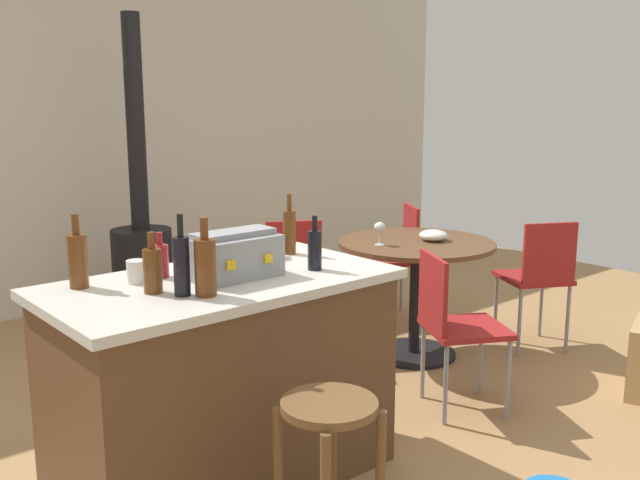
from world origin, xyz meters
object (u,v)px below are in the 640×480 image
at_px(cup_1, 270,248).
at_px(bottle_6, 160,260).
at_px(wood_stove, 142,251).
at_px(toolbox, 234,255).
at_px(dining_table, 416,269).
at_px(folding_chair_near, 539,273).
at_px(cup_0, 137,271).
at_px(bottle_5, 315,249).
at_px(bottle_0, 205,266).
at_px(wine_glass, 380,228).
at_px(bottle_2, 78,260).
at_px(bottle_3, 153,269).
at_px(serving_bowl, 433,235).
at_px(bottle_1, 182,264).
at_px(folding_chair_far, 395,253).
at_px(folding_chair_right, 453,320).
at_px(folding_chair_left, 296,280).
at_px(kitchen_island, 224,381).
at_px(wooden_stool, 329,447).
at_px(bottle_4, 289,231).

bearing_deg(cup_1, bottle_6, 179.61).
height_order(wood_stove, toolbox, wood_stove).
relative_size(dining_table, bottle_6, 5.21).
bearing_deg(folding_chair_near, cup_0, 177.59).
height_order(folding_chair_near, bottle_5, bottle_5).
relative_size(folding_chair_near, bottle_0, 2.93).
height_order(bottle_5, wine_glass, bottle_5).
xyz_separation_m(bottle_2, bottle_3, (0.18, -0.26, -0.02)).
bearing_deg(serving_bowl, bottle_1, -164.98).
bearing_deg(bottle_0, folding_chair_near, 4.95).
bearing_deg(folding_chair_far, bottle_0, -151.54).
bearing_deg(dining_table, bottle_0, -160.71).
bearing_deg(folding_chair_right, bottle_3, 174.35).
xyz_separation_m(folding_chair_left, bottle_1, (-1.41, -1.08, 0.51)).
bearing_deg(wood_stove, cup_1, -100.55).
distance_m(bottle_2, cup_1, 0.89).
bearing_deg(cup_1, bottle_2, 176.00).
relative_size(bottle_2, bottle_5, 1.23).
bearing_deg(wood_stove, bottle_5, -99.09).
height_order(bottle_3, wine_glass, bottle_3).
bearing_deg(folding_chair_left, folding_chair_right, -82.66).
distance_m(kitchen_island, cup_1, 0.65).
xyz_separation_m(dining_table, bottle_6, (-1.95, -0.32, 0.40)).
height_order(dining_table, folding_chair_far, folding_chair_far).
distance_m(folding_chair_far, bottle_3, 2.87).
height_order(bottle_1, cup_0, bottle_1).
bearing_deg(dining_table, bottle_3, -166.05).
height_order(dining_table, cup_0, cup_0).
xyz_separation_m(dining_table, bottle_3, (-2.09, -0.52, 0.42)).
relative_size(bottle_6, serving_bowl, 1.05).
xyz_separation_m(kitchen_island, bottle_2, (-0.50, 0.24, 0.56)).
xyz_separation_m(wooden_stool, bottle_2, (-0.45, 0.97, 0.56)).
xyz_separation_m(cup_1, serving_bowl, (1.48, 0.27, -0.16)).
height_order(bottle_0, bottle_2, bottle_0).
relative_size(folding_chair_far, folding_chair_right, 1.01).
bearing_deg(cup_0, kitchen_island, -28.41).
bearing_deg(bottle_2, dining_table, 6.57).
xyz_separation_m(dining_table, cup_0, (-2.06, -0.34, 0.38)).
height_order(folding_chair_right, serving_bowl, folding_chair_right).
distance_m(toolbox, bottle_4, 0.50).
height_order(kitchen_island, bottle_6, bottle_6).
relative_size(wood_stove, cup_1, 19.43).
distance_m(bottle_4, cup_1, 0.14).
distance_m(folding_chair_right, bottle_4, 1.02).
height_order(toolbox, wine_glass, toolbox).
height_order(wooden_stool, cup_0, cup_0).
relative_size(folding_chair_near, wine_glass, 6.09).
relative_size(cup_1, wine_glass, 0.80).
distance_m(folding_chair_far, toolbox, 2.54).
relative_size(bottle_3, bottle_5, 0.99).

